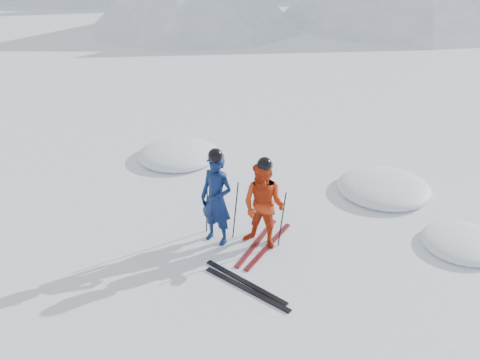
% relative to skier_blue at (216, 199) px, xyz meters
% --- Properties ---
extents(ground, '(160.00, 160.00, 0.00)m').
position_rel_skier_blue_xyz_m(ground, '(2.11, -0.02, -0.87)').
color(ground, white).
rests_on(ground, ground).
extents(skier_blue, '(0.67, 0.47, 1.75)m').
position_rel_skier_blue_xyz_m(skier_blue, '(0.00, 0.00, 0.00)').
color(skier_blue, '#0C1B49').
rests_on(skier_blue, ground).
extents(skier_red, '(0.81, 0.63, 1.65)m').
position_rel_skier_blue_xyz_m(skier_red, '(0.81, 0.26, -0.05)').
color(skier_red, red).
rests_on(skier_red, ground).
extents(pole_blue_left, '(0.12, 0.08, 1.16)m').
position_rel_skier_blue_xyz_m(pole_blue_left, '(-0.30, 0.15, -0.29)').
color(pole_blue_left, black).
rests_on(pole_blue_left, ground).
extents(pole_blue_right, '(0.12, 0.07, 1.16)m').
position_rel_skier_blue_xyz_m(pole_blue_right, '(0.25, 0.25, -0.29)').
color(pole_blue_right, black).
rests_on(pole_blue_right, ground).
extents(pole_red_left, '(0.11, 0.09, 1.10)m').
position_rel_skier_blue_xyz_m(pole_red_left, '(0.51, 0.51, -0.32)').
color(pole_red_left, black).
rests_on(pole_red_left, ground).
extents(pole_red_right, '(0.11, 0.08, 1.10)m').
position_rel_skier_blue_xyz_m(pole_red_right, '(1.11, 0.41, -0.32)').
color(pole_red_right, black).
rests_on(pole_red_right, ground).
extents(ski_worn_left, '(0.16, 1.70, 0.03)m').
position_rel_skier_blue_xyz_m(ski_worn_left, '(0.69, 0.26, -0.86)').
color(ski_worn_left, black).
rests_on(ski_worn_left, ground).
extents(ski_worn_right, '(0.14, 1.70, 0.03)m').
position_rel_skier_blue_xyz_m(ski_worn_right, '(0.93, 0.26, -0.86)').
color(ski_worn_right, black).
rests_on(ski_worn_right, ground).
extents(ski_loose_a, '(1.68, 0.47, 0.03)m').
position_rel_skier_blue_xyz_m(ski_loose_a, '(1.04, -0.86, -0.86)').
color(ski_loose_a, black).
rests_on(ski_loose_a, ground).
extents(ski_loose_b, '(1.69, 0.42, 0.03)m').
position_rel_skier_blue_xyz_m(ski_loose_b, '(1.14, -1.01, -0.86)').
color(ski_loose_b, black).
rests_on(ski_loose_b, ground).
extents(snow_lumps, '(8.55, 3.17, 0.44)m').
position_rel_skier_blue_xyz_m(snow_lumps, '(0.44, 2.89, -0.87)').
color(snow_lumps, white).
rests_on(snow_lumps, ground).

